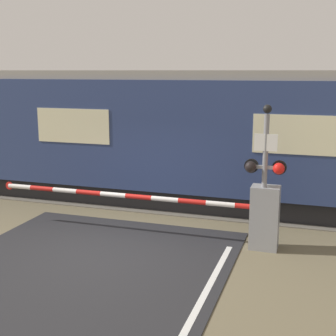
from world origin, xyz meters
TOP-DOWN VIEW (x-y plane):
  - ground_plane at (0.00, 0.00)m, footprint 80.00×80.00m
  - track_bed at (0.00, 4.36)m, footprint 36.00×3.20m
  - train at (3.75, 4.36)m, footprint 21.83×3.10m
  - crossing_barrier at (2.62, 1.20)m, footprint 6.83×0.44m
  - signal_post at (3.16, 1.12)m, footprint 0.88×0.26m

SIDE VIEW (x-z plane):
  - ground_plane at x=0.00m, z-range 0.00..0.00m
  - track_bed at x=0.00m, z-range -0.04..0.09m
  - crossing_barrier at x=2.62m, z-range 0.04..1.42m
  - signal_post at x=3.16m, z-range 0.22..3.33m
  - train at x=3.75m, z-range 0.05..3.83m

